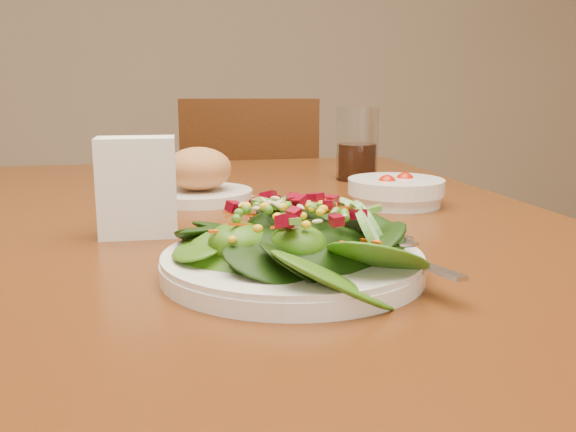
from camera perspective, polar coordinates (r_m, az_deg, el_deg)
The scene contains 7 objects.
dining_table at distance 0.87m, azimuth -3.54°, elevation -7.43°, with size 0.90×1.40×0.75m.
chair_far at distance 1.98m, azimuth -3.14°, elevation -1.65°, with size 0.48×0.49×0.89m.
salad_plate at distance 0.63m, azimuth 1.21°, elevation -2.81°, with size 0.26×0.26×0.07m.
bread_plate at distance 1.02m, azimuth -7.94°, elevation 3.29°, with size 0.17×0.17×0.09m.
tomato_bowl at distance 0.99m, azimuth 9.55°, elevation 2.18°, with size 0.15×0.15×0.05m.
drinking_glass at distance 1.23m, azimuth 6.17°, elevation 5.94°, with size 0.08×0.08×0.14m.
napkin_holder at distance 0.80m, azimuth -13.27°, elevation 2.76°, with size 0.10×0.06×0.12m.
Camera 1 is at (-0.12, -0.81, 0.94)m, focal length 40.00 mm.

